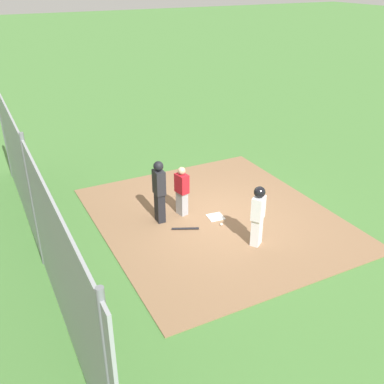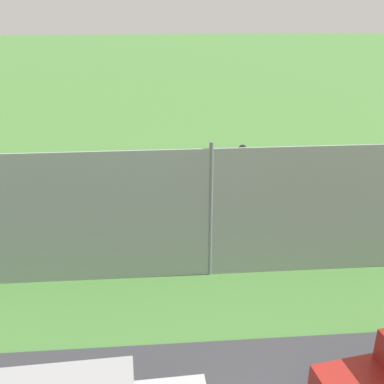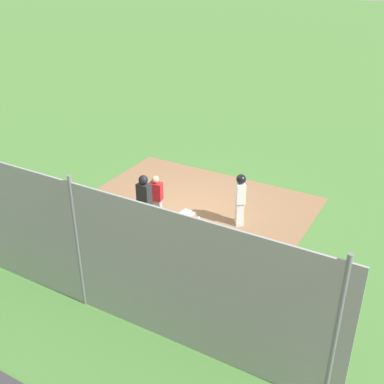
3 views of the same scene
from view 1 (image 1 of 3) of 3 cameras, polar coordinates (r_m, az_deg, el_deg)
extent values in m
plane|color=#477A38|center=(12.83, 3.04, -3.37)|extent=(140.00, 140.00, 0.00)
cube|color=#896647|center=(12.82, 3.04, -3.31)|extent=(7.20, 6.40, 0.03)
cube|color=white|center=(12.81, 3.05, -3.21)|extent=(0.49, 0.49, 0.02)
cube|color=#9E9EA3|center=(12.81, -1.29, -1.42)|extent=(0.34, 0.28, 0.70)
cube|color=#B21923|center=(12.53, -1.32, 1.11)|extent=(0.43, 0.33, 0.56)
sphere|color=tan|center=(12.36, -1.34, 2.73)|extent=(0.22, 0.22, 0.22)
cube|color=black|center=(12.44, -4.15, -1.99)|extent=(0.30, 0.22, 0.87)
cube|color=#232328|center=(12.08, -4.27, 1.25)|extent=(0.38, 0.27, 0.69)
sphere|color=black|center=(11.88, -4.35, 3.33)|extent=(0.27, 0.27, 0.27)
cube|color=silver|center=(11.53, 8.30, -5.03)|extent=(0.35, 0.37, 0.77)
cube|color=white|center=(11.19, 8.52, -2.04)|extent=(0.43, 0.46, 0.61)
sphere|color=tan|center=(10.99, 8.67, -0.11)|extent=(0.24, 0.24, 0.24)
sphere|color=black|center=(10.98, 8.68, -0.02)|extent=(0.29, 0.29, 0.29)
cylinder|color=black|center=(12.20, -0.85, -4.71)|extent=(0.37, 0.70, 0.06)
sphere|color=white|center=(12.40, 3.78, -4.17)|extent=(0.07, 0.07, 0.07)
cube|color=#93999E|center=(10.74, -19.60, -1.67)|extent=(12.00, 0.05, 3.20)
cylinder|color=slate|center=(16.00, -23.00, 7.32)|extent=(0.10, 0.10, 3.35)
cylinder|color=slate|center=(10.70, -19.66, -1.31)|extent=(0.10, 0.10, 3.35)
camera|label=2|loc=(13.86, -68.23, 9.90)|focal=43.47mm
camera|label=3|loc=(6.46, -93.78, 9.31)|focal=44.72mm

